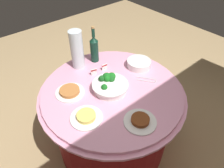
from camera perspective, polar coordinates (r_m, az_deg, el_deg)
ground_plane at (r=2.15m, az=0.00°, el=-16.01°), size 6.00×6.00×0.00m
buffet_table at (r=1.85m, az=0.00°, el=-9.71°), size 1.16×1.16×0.74m
broccoli_bowl at (r=1.55m, az=-0.60°, el=-0.34°), size 0.28×0.28×0.11m
plate_stack at (r=1.81m, az=7.59°, el=5.73°), size 0.21×0.21×0.06m
wine_bottle at (r=1.82m, az=-5.04°, el=9.99°), size 0.07×0.07×0.34m
decorative_fruit_vase at (r=1.75m, az=-9.78°, el=9.02°), size 0.11×0.11×0.34m
serving_tongs at (r=1.68m, az=9.86°, el=1.21°), size 0.13×0.16×0.01m
food_plate_noodles at (r=1.38m, az=-7.26°, el=-9.18°), size 0.22×0.22×0.04m
food_plate_peanuts at (r=1.57m, az=-11.83°, el=-2.12°), size 0.22×0.22×0.04m
food_plate_stir_fry at (r=1.36m, az=7.94°, el=-10.25°), size 0.22×0.22×0.04m
label_placard_front at (r=1.71m, az=-5.10°, el=3.54°), size 0.05×0.02×0.05m
label_placard_mid at (r=1.76m, az=-2.12°, el=4.90°), size 0.05×0.01×0.05m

